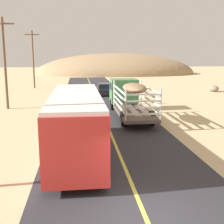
{
  "coord_description": "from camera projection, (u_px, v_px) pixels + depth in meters",
  "views": [
    {
      "loc": [
        -2.06,
        -8.25,
        5.18
      ],
      "look_at": [
        0.0,
        9.73,
        1.63
      ],
      "focal_mm": 46.86,
      "sensor_mm": 36.0,
      "label": 1
    }
  ],
  "objects": [
    {
      "name": "livestock_truck",
      "position": [
        127.0,
        94.0,
        25.7
      ],
      "size": [
        2.53,
        9.7,
        3.02
      ],
      "color": "#3F7F4C",
      "rests_on": "road_surface"
    },
    {
      "name": "power_pole_mid",
      "position": [
        5.0,
        61.0,
        27.73
      ],
      "size": [
        2.2,
        0.24,
        8.64
      ],
      "color": "brown",
      "rests_on": "ground"
    },
    {
      "name": "car_far",
      "position": [
        104.0,
        89.0,
        38.49
      ],
      "size": [
        1.8,
        4.4,
        1.46
      ],
      "color": "black",
      "rests_on": "road_surface"
    },
    {
      "name": "road_centre_line",
      "position": [
        147.0,
        220.0,
        9.27
      ],
      "size": [
        0.16,
        117.6,
        0.0
      ],
      "primitive_type": "cube",
      "color": "#D8CC4C",
      "rests_on": "road_surface"
    },
    {
      "name": "road_surface",
      "position": [
        147.0,
        221.0,
        9.27
      ],
      "size": [
        8.0,
        120.0,
        0.02
      ],
      "primitive_type": "cube",
      "color": "#2D2D33",
      "rests_on": "ground"
    },
    {
      "name": "boulder_mid_field",
      "position": [
        214.0,
        89.0,
        41.76
      ],
      "size": [
        1.32,
        1.62,
        0.89
      ],
      "primitive_type": "ellipsoid",
      "color": "#84705B",
      "rests_on": "ground"
    },
    {
      "name": "bus",
      "position": [
        76.0,
        122.0,
        15.19
      ],
      "size": [
        2.54,
        10.0,
        3.21
      ],
      "color": "red",
      "rests_on": "road_surface"
    },
    {
      "name": "power_pole_far",
      "position": [
        33.0,
        58.0,
        45.28
      ],
      "size": [
        2.2,
        0.24,
        8.83
      ],
      "color": "brown",
      "rests_on": "ground"
    },
    {
      "name": "distant_hill",
      "position": [
        116.0,
        74.0,
        81.01
      ],
      "size": [
        43.9,
        25.29,
        11.28
      ],
      "primitive_type": "ellipsoid",
      "color": "#997C5A",
      "rests_on": "ground"
    },
    {
      "name": "ground_plane",
      "position": [
        147.0,
        221.0,
        9.27
      ],
      "size": [
        240.0,
        240.0,
        0.0
      ],
      "primitive_type": "plane",
      "color": "#CCB284"
    }
  ]
}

